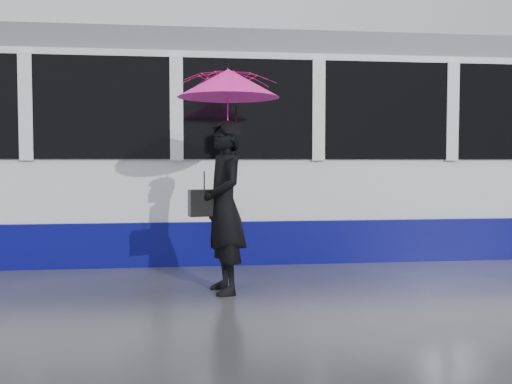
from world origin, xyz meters
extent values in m
plane|color=#28282C|center=(0.00, 0.00, 0.00)|extent=(90.00, 90.00, 0.00)
cube|color=#3F3D38|center=(0.00, 1.78, 0.01)|extent=(34.00, 0.07, 0.02)
cube|color=#3F3D38|center=(0.00, 3.22, 0.01)|extent=(34.00, 0.07, 0.02)
cube|color=white|center=(1.29, 2.50, 1.52)|extent=(24.00, 2.40, 2.95)
cube|color=#090A68|center=(1.29, 2.50, 0.31)|extent=(24.00, 2.56, 0.62)
cube|color=black|center=(1.29, 2.50, 2.20)|extent=(23.00, 2.48, 1.40)
cube|color=slate|center=(1.29, 2.50, 3.17)|extent=(23.60, 2.20, 0.35)
imported|color=black|center=(-0.67, -0.41, 0.96)|extent=(0.60, 0.78, 1.92)
imported|color=#E0124F|center=(-0.62, -0.41, 2.02)|extent=(1.26, 1.27, 0.96)
cone|color=#E0124F|center=(-0.62, -0.41, 2.32)|extent=(1.35, 1.35, 0.31)
cylinder|color=black|center=(-0.62, -0.41, 2.50)|extent=(0.01, 0.01, 0.07)
cylinder|color=black|center=(-0.53, -0.39, 1.66)|extent=(0.02, 0.02, 0.84)
cube|color=black|center=(-0.89, -0.39, 1.01)|extent=(0.37, 0.22, 0.30)
cylinder|color=black|center=(-0.89, -0.39, 1.24)|extent=(0.01, 0.01, 0.18)
camera|label=1|loc=(-1.07, -6.71, 1.46)|focal=40.00mm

